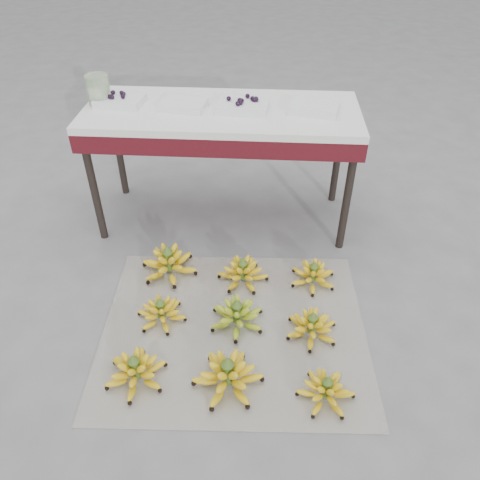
# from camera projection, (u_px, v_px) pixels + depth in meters

# --- Properties ---
(ground) EXTENTS (60.00, 60.00, 0.00)m
(ground) POSITION_uv_depth(u_px,v_px,m) (218.00, 318.00, 2.30)
(ground) COLOR #5D5D5F
(ground) RESTS_ON ground
(newspaper_mat) EXTENTS (1.29, 1.10, 0.01)m
(newspaper_mat) POSITION_uv_depth(u_px,v_px,m) (234.00, 329.00, 2.25)
(newspaper_mat) COLOR silver
(newspaper_mat) RESTS_ON ground
(bunch_front_left) EXTENTS (0.32, 0.32, 0.16)m
(bunch_front_left) POSITION_uv_depth(u_px,v_px,m) (136.00, 371.00, 1.99)
(bunch_front_left) COLOR yellow
(bunch_front_left) RESTS_ON newspaper_mat
(bunch_front_center) EXTENTS (0.30, 0.30, 0.18)m
(bunch_front_center) POSITION_uv_depth(u_px,v_px,m) (228.00, 375.00, 1.96)
(bunch_front_center) COLOR yellow
(bunch_front_center) RESTS_ON newspaper_mat
(bunch_front_right) EXTENTS (0.29, 0.29, 0.14)m
(bunch_front_right) POSITION_uv_depth(u_px,v_px,m) (326.00, 391.00, 1.92)
(bunch_front_right) COLOR yellow
(bunch_front_right) RESTS_ON newspaper_mat
(bunch_mid_left) EXTENTS (0.30, 0.30, 0.14)m
(bunch_mid_left) POSITION_uv_depth(u_px,v_px,m) (161.00, 312.00, 2.26)
(bunch_mid_left) COLOR yellow
(bunch_mid_left) RESTS_ON newspaper_mat
(bunch_mid_center) EXTENTS (0.35, 0.35, 0.16)m
(bunch_mid_center) POSITION_uv_depth(u_px,v_px,m) (237.00, 315.00, 2.23)
(bunch_mid_center) COLOR olive
(bunch_mid_center) RESTS_ON newspaper_mat
(bunch_mid_right) EXTENTS (0.28, 0.28, 0.15)m
(bunch_mid_right) POSITION_uv_depth(u_px,v_px,m) (312.00, 327.00, 2.19)
(bunch_mid_right) COLOR yellow
(bunch_mid_right) RESTS_ON newspaper_mat
(bunch_back_left) EXTENTS (0.35, 0.35, 0.18)m
(bunch_back_left) POSITION_uv_depth(u_px,v_px,m) (169.00, 263.00, 2.52)
(bunch_back_left) COLOR yellow
(bunch_back_left) RESTS_ON newspaper_mat
(bunch_back_center) EXTENTS (0.32, 0.32, 0.16)m
(bunch_back_center) POSITION_uv_depth(u_px,v_px,m) (243.00, 273.00, 2.47)
(bunch_back_center) COLOR yellow
(bunch_back_center) RESTS_ON newspaper_mat
(bunch_back_right) EXTENTS (0.25, 0.25, 0.15)m
(bunch_back_right) POSITION_uv_depth(u_px,v_px,m) (313.00, 275.00, 2.47)
(bunch_back_right) COLOR yellow
(bunch_back_right) RESTS_ON newspaper_mat
(vendor_table) EXTENTS (1.50, 0.60, 0.72)m
(vendor_table) POSITION_uv_depth(u_px,v_px,m) (222.00, 123.00, 2.58)
(vendor_table) COLOR black
(vendor_table) RESTS_ON ground
(tray_far_left) EXTENTS (0.27, 0.21, 0.06)m
(tray_far_left) POSITION_uv_depth(u_px,v_px,m) (120.00, 101.00, 2.56)
(tray_far_left) COLOR silver
(tray_far_left) RESTS_ON vendor_table
(tray_left) EXTENTS (0.26, 0.21, 0.04)m
(tray_left) POSITION_uv_depth(u_px,v_px,m) (184.00, 105.00, 2.52)
(tray_left) COLOR silver
(tray_left) RESTS_ON vendor_table
(tray_right) EXTENTS (0.29, 0.22, 0.07)m
(tray_right) POSITION_uv_depth(u_px,v_px,m) (243.00, 106.00, 2.50)
(tray_right) COLOR silver
(tray_right) RESTS_ON vendor_table
(tray_far_right) EXTENTS (0.29, 0.23, 0.04)m
(tray_far_right) POSITION_uv_depth(u_px,v_px,m) (314.00, 108.00, 2.49)
(tray_far_right) COLOR silver
(tray_far_right) RESTS_ON vendor_table
(glass_jar) EXTENTS (0.17, 0.17, 0.16)m
(glass_jar) POSITION_uv_depth(u_px,v_px,m) (99.00, 90.00, 2.54)
(glass_jar) COLOR beige
(glass_jar) RESTS_ON vendor_table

